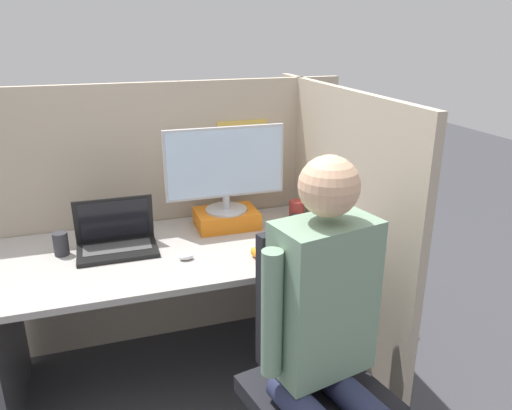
% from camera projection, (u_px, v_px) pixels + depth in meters
% --- Properties ---
extents(cubicle_panel_back, '(2.08, 0.05, 1.45)m').
position_uv_depth(cubicle_panel_back, '(159.00, 217.00, 2.73)').
color(cubicle_panel_back, tan).
rests_on(cubicle_panel_back, ground).
extents(cubicle_panel_right, '(0.04, 1.43, 1.45)m').
position_uv_depth(cubicle_panel_right, '(333.00, 233.00, 2.52)').
color(cubicle_panel_right, tan).
rests_on(cubicle_panel_right, ground).
extents(desk, '(1.58, 0.78, 0.72)m').
position_uv_depth(desk, '(173.00, 281.00, 2.41)').
color(desk, '#9E9993').
rests_on(desk, ground).
extents(paper_box, '(0.32, 0.23, 0.09)m').
position_uv_depth(paper_box, '(227.00, 218.00, 2.61)').
color(paper_box, orange).
rests_on(paper_box, desk).
extents(monitor, '(0.62, 0.22, 0.44)m').
position_uv_depth(monitor, '(225.00, 167.00, 2.52)').
color(monitor, '#B2B2B7').
rests_on(monitor, paper_box).
extents(laptop, '(0.36, 0.23, 0.24)m').
position_uv_depth(laptop, '(117.00, 241.00, 2.33)').
color(laptop, black).
rests_on(laptop, desk).
extents(mouse, '(0.07, 0.04, 0.03)m').
position_uv_depth(mouse, '(186.00, 257.00, 2.25)').
color(mouse, silver).
rests_on(mouse, desk).
extents(stapler, '(0.04, 0.13, 0.04)m').
position_uv_depth(stapler, '(298.00, 220.00, 2.65)').
color(stapler, '#2D2D33').
rests_on(stapler, desk).
extents(carrot_toy, '(0.04, 0.16, 0.04)m').
position_uv_depth(carrot_toy, '(260.00, 257.00, 2.23)').
color(carrot_toy, orange).
rests_on(carrot_toy, desk).
extents(office_chair, '(0.55, 0.60, 1.01)m').
position_uv_depth(office_chair, '(313.00, 360.00, 1.91)').
color(office_chair, black).
rests_on(office_chair, ground).
extents(person, '(0.47, 0.48, 1.34)m').
position_uv_depth(person, '(326.00, 325.00, 1.67)').
color(person, '#282D4C').
rests_on(person, ground).
extents(coffee_mug, '(0.08, 0.08, 0.10)m').
position_uv_depth(coffee_mug, '(296.00, 210.00, 2.72)').
color(coffee_mug, '#A3332D').
rests_on(coffee_mug, desk).
extents(pen_cup, '(0.07, 0.07, 0.11)m').
position_uv_depth(pen_cup, '(61.00, 244.00, 2.29)').
color(pen_cup, '#28282D').
rests_on(pen_cup, desk).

